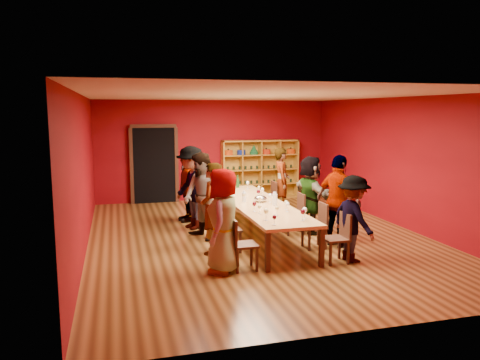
% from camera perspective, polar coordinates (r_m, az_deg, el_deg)
% --- Properties ---
extents(room_shell, '(7.10, 9.10, 3.04)m').
position_cam_1_polar(room_shell, '(9.85, 2.18, 1.54)').
color(room_shell, '#553316').
rests_on(room_shell, ground).
extents(tasting_table, '(1.10, 4.50, 0.75)m').
position_cam_1_polar(tasting_table, '(9.97, 2.15, -3.04)').
color(tasting_table, tan).
rests_on(tasting_table, ground).
extents(doorway, '(1.40, 0.17, 2.30)m').
position_cam_1_polar(doorway, '(13.90, -10.42, 1.85)').
color(doorway, black).
rests_on(doorway, ground).
extents(shelving_unit, '(2.40, 0.40, 1.80)m').
position_cam_1_polar(shelving_unit, '(14.41, 2.40, 1.65)').
color(shelving_unit, '#BE8B2A').
rests_on(shelving_unit, ground).
extents(chair_person_left_0, '(0.42, 0.42, 0.89)m').
position_cam_1_polar(chair_person_left_0, '(7.96, -0.01, -7.50)').
color(chair_person_left_0, '#331A11').
rests_on(chair_person_left_0, ground).
extents(person_left_0, '(0.77, 0.97, 1.75)m').
position_cam_1_polar(person_left_0, '(7.80, -2.07, -4.98)').
color(person_left_0, beige).
rests_on(person_left_0, ground).
extents(chair_person_left_1, '(0.42, 0.42, 0.89)m').
position_cam_1_polar(chair_person_left_1, '(8.96, -1.79, -5.69)').
color(chair_person_left_1, '#331A11').
rests_on(chair_person_left_1, ground).
extents(person_left_1, '(0.67, 0.76, 1.73)m').
position_cam_1_polar(person_left_1, '(8.82, -3.48, -3.47)').
color(person_left_1, '#5781B4').
rests_on(person_left_1, ground).
extents(chair_person_left_2, '(0.42, 0.42, 0.89)m').
position_cam_1_polar(chair_person_left_2, '(9.91, -3.12, -4.32)').
color(chair_person_left_2, '#331A11').
rests_on(chair_person_left_2, ground).
extents(person_left_2, '(0.78, 1.01, 1.83)m').
position_cam_1_polar(person_left_2, '(9.77, -4.68, -2.00)').
color(person_left_2, '#121734').
rests_on(person_left_2, ground).
extents(chair_person_left_3, '(0.42, 0.42, 0.89)m').
position_cam_1_polar(chair_person_left_3, '(10.83, -4.17, -3.23)').
color(chair_person_left_3, '#331A11').
rests_on(chair_person_left_3, ground).
extents(person_left_3, '(0.87, 1.32, 1.90)m').
position_cam_1_polar(person_left_3, '(10.69, -5.91, -0.94)').
color(person_left_3, tan).
rests_on(person_left_3, ground).
extents(chair_person_left_4, '(0.42, 0.42, 0.89)m').
position_cam_1_polar(chair_person_left_4, '(11.54, -4.86, -2.51)').
color(chair_person_left_4, '#331A11').
rests_on(chair_person_left_4, ground).
extents(person_left_4, '(0.56, 1.02, 1.66)m').
position_cam_1_polar(person_left_4, '(11.43, -6.52, -0.93)').
color(person_left_4, '#4F4F54').
rests_on(person_left_4, ground).
extents(chair_person_right_0, '(0.42, 0.42, 0.89)m').
position_cam_1_polar(chair_person_right_0, '(8.55, 12.04, -6.57)').
color(chair_person_right_0, '#331A11').
rests_on(chair_person_right_0, ground).
extents(person_right_0, '(0.57, 1.06, 1.56)m').
position_cam_1_polar(person_right_0, '(8.60, 13.65, -4.59)').
color(person_right_0, silver).
rests_on(person_right_0, ground).
extents(chair_person_right_1, '(0.42, 0.42, 0.89)m').
position_cam_1_polar(chair_person_right_1, '(9.35, 9.48, -5.21)').
color(chair_person_right_1, '#331A11').
rests_on(chair_person_right_1, ground).
extents(person_right_1, '(0.85, 1.18, 1.83)m').
position_cam_1_polar(person_right_1, '(9.44, 11.92, -2.53)').
color(person_right_1, '#121433').
rests_on(person_right_1, ground).
extents(chair_person_right_2, '(0.42, 0.42, 0.89)m').
position_cam_1_polar(chair_person_right_2, '(10.35, 6.91, -3.82)').
color(chair_person_right_2, '#331A11').
rests_on(chair_person_right_2, ground).
extents(person_right_2, '(0.63, 1.63, 1.71)m').
position_cam_1_polar(person_right_2, '(10.41, 8.58, -1.76)').
color(person_right_2, '#5671B2').
rests_on(person_right_2, ground).
extents(chair_person_right_4, '(0.42, 0.42, 0.89)m').
position_cam_1_polar(chair_person_right_4, '(12.03, 3.67, -2.05)').
color(chair_person_right_4, '#331A11').
rests_on(chair_person_right_4, ground).
extents(person_right_4, '(0.62, 0.74, 1.75)m').
position_cam_1_polar(person_right_4, '(12.07, 5.09, -0.20)').
color(person_right_4, '#4F4F54').
rests_on(person_right_4, ground).
extents(wine_glass_0, '(0.08, 0.08, 0.19)m').
position_cam_1_polar(wine_glass_0, '(10.08, 4.11, -1.82)').
color(wine_glass_0, white).
rests_on(wine_glass_0, tasting_table).
extents(wine_glass_1, '(0.08, 0.08, 0.20)m').
position_cam_1_polar(wine_glass_1, '(9.05, 5.79, -3.01)').
color(wine_glass_1, white).
rests_on(wine_glass_1, tasting_table).
extents(wine_glass_2, '(0.07, 0.07, 0.18)m').
position_cam_1_polar(wine_glass_2, '(8.87, 2.39, -3.31)').
color(wine_glass_2, white).
rests_on(wine_glass_2, tasting_table).
extents(wine_glass_3, '(0.08, 0.08, 0.19)m').
position_cam_1_polar(wine_glass_3, '(10.72, 2.75, -1.22)').
color(wine_glass_3, white).
rests_on(wine_glass_3, tasting_table).
extents(wine_glass_4, '(0.08, 0.08, 0.20)m').
position_cam_1_polar(wine_glass_4, '(11.46, -1.64, -0.54)').
color(wine_glass_4, white).
rests_on(wine_glass_4, tasting_table).
extents(wine_glass_5, '(0.07, 0.07, 0.18)m').
position_cam_1_polar(wine_glass_5, '(10.54, -0.83, -1.42)').
color(wine_glass_5, white).
rests_on(wine_glass_5, tasting_table).
extents(wine_glass_6, '(0.08, 0.08, 0.20)m').
position_cam_1_polar(wine_glass_6, '(9.97, 0.50, -1.87)').
color(wine_glass_6, white).
rests_on(wine_glass_6, tasting_table).
extents(wine_glass_7, '(0.08, 0.08, 0.20)m').
position_cam_1_polar(wine_glass_7, '(9.55, 2.44, -2.36)').
color(wine_glass_7, white).
rests_on(wine_glass_7, tasting_table).
extents(wine_glass_8, '(0.08, 0.08, 0.20)m').
position_cam_1_polar(wine_glass_8, '(9.04, 1.76, -2.99)').
color(wine_glass_8, white).
rests_on(wine_glass_8, tasting_table).
extents(wine_glass_9, '(0.08, 0.08, 0.19)m').
position_cam_1_polar(wine_glass_9, '(9.24, 5.64, -2.81)').
color(wine_glass_9, white).
rests_on(wine_glass_9, tasting_table).
extents(wine_glass_10, '(0.07, 0.07, 0.19)m').
position_cam_1_polar(wine_glass_10, '(8.72, 4.53, -3.48)').
color(wine_glass_10, white).
rests_on(wine_glass_10, tasting_table).
extents(wine_glass_11, '(0.07, 0.07, 0.18)m').
position_cam_1_polar(wine_glass_11, '(7.99, 4.21, -4.60)').
color(wine_glass_11, white).
rests_on(wine_glass_11, tasting_table).
extents(wine_glass_12, '(0.07, 0.07, 0.18)m').
position_cam_1_polar(wine_glass_12, '(11.59, -2.21, -0.52)').
color(wine_glass_12, white).
rests_on(wine_glass_12, tasting_table).
extents(wine_glass_13, '(0.09, 0.09, 0.21)m').
position_cam_1_polar(wine_glass_13, '(8.35, 7.66, -3.93)').
color(wine_glass_13, white).
rests_on(wine_glass_13, tasting_table).
extents(wine_glass_14, '(0.08, 0.08, 0.20)m').
position_cam_1_polar(wine_glass_14, '(10.40, 2.26, -1.46)').
color(wine_glass_14, white).
rests_on(wine_glass_14, tasting_table).
extents(wine_glass_15, '(0.08, 0.08, 0.20)m').
position_cam_1_polar(wine_glass_15, '(11.66, 0.94, -0.39)').
color(wine_glass_15, white).
rests_on(wine_glass_15, tasting_table).
extents(wine_glass_16, '(0.07, 0.07, 0.18)m').
position_cam_1_polar(wine_glass_16, '(11.05, 2.32, -0.97)').
color(wine_glass_16, white).
rests_on(wine_glass_16, tasting_table).
extents(wine_glass_17, '(0.09, 0.09, 0.21)m').
position_cam_1_polar(wine_glass_17, '(10.72, -0.73, -1.11)').
color(wine_glass_17, white).
rests_on(wine_glass_17, tasting_table).
extents(wine_glass_18, '(0.09, 0.09, 0.21)m').
position_cam_1_polar(wine_glass_18, '(8.51, 7.89, -3.69)').
color(wine_glass_18, white).
rests_on(wine_glass_18, tasting_table).
extents(wine_glass_19, '(0.08, 0.08, 0.19)m').
position_cam_1_polar(wine_glass_19, '(9.97, 3.68, -1.95)').
color(wine_glass_19, white).
rests_on(wine_glass_19, tasting_table).
extents(wine_glass_20, '(0.09, 0.09, 0.22)m').
position_cam_1_polar(wine_glass_20, '(8.31, 3.20, -3.88)').
color(wine_glass_20, white).
rests_on(wine_glass_20, tasting_table).
extents(spittoon_bowl, '(0.28, 0.28, 0.15)m').
position_cam_1_polar(spittoon_bowl, '(10.03, 2.51, -2.31)').
color(spittoon_bowl, '#B8BAC0').
rests_on(spittoon_bowl, tasting_table).
extents(carafe_a, '(0.12, 0.12, 0.24)m').
position_cam_1_polar(carafe_a, '(9.99, 0.50, -2.08)').
color(carafe_a, white).
rests_on(carafe_a, tasting_table).
extents(carafe_b, '(0.14, 0.14, 0.28)m').
position_cam_1_polar(carafe_b, '(9.68, 4.25, -2.35)').
color(carafe_b, white).
rests_on(carafe_b, tasting_table).
extents(wine_bottle, '(0.09, 0.09, 0.33)m').
position_cam_1_polar(wine_bottle, '(11.85, -0.28, -0.34)').
color(wine_bottle, '#153918').
rests_on(wine_bottle, tasting_table).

